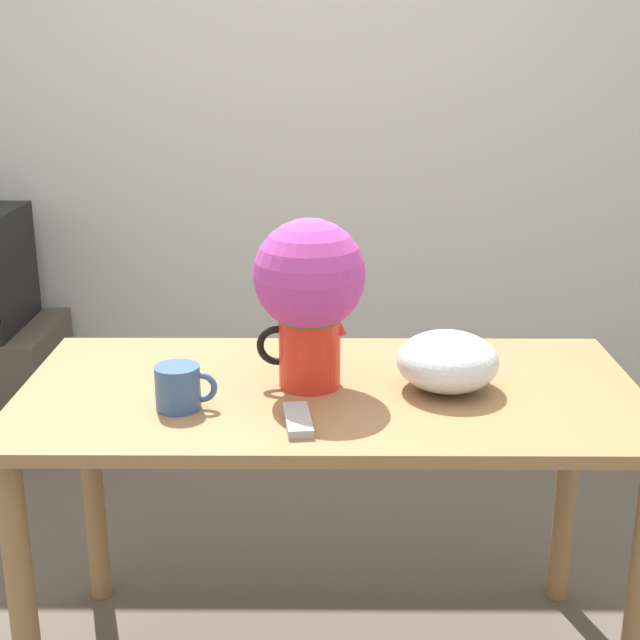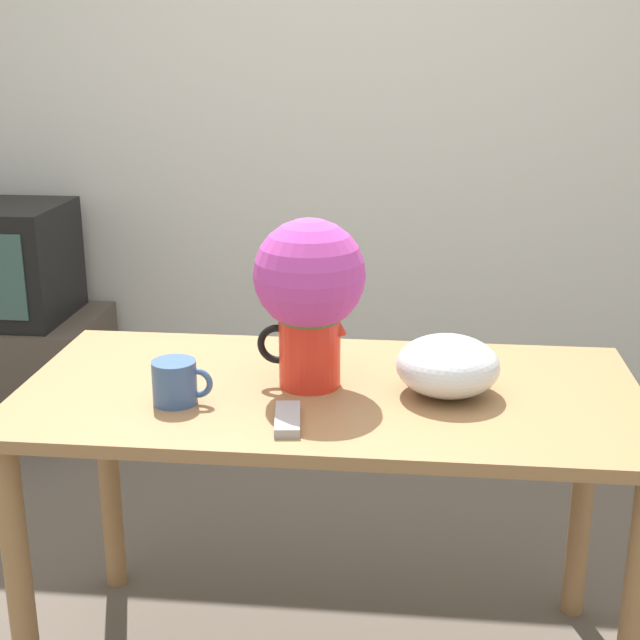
{
  "view_description": "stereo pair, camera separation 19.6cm",
  "coord_description": "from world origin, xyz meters",
  "px_view_note": "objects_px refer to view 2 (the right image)",
  "views": [
    {
      "loc": [
        0.08,
        -1.83,
        1.56
      ],
      "look_at": [
        0.07,
        0.13,
        0.94
      ],
      "focal_mm": 50.0,
      "sensor_mm": 36.0,
      "label": 1
    },
    {
      "loc": [
        0.27,
        -1.82,
        1.56
      ],
      "look_at": [
        0.07,
        0.13,
        0.94
      ],
      "focal_mm": 50.0,
      "sensor_mm": 36.0,
      "label": 2
    }
  ],
  "objects_px": {
    "coffee_mug": "(176,382)",
    "tv_set": "(1,262)",
    "flower_vase": "(309,290)",
    "white_bowl": "(448,366)"
  },
  "relations": [
    {
      "from": "white_bowl",
      "to": "coffee_mug",
      "type": "bearing_deg",
      "value": -168.8
    },
    {
      "from": "flower_vase",
      "to": "coffee_mug",
      "type": "height_order",
      "value": "flower_vase"
    },
    {
      "from": "white_bowl",
      "to": "tv_set",
      "type": "height_order",
      "value": "tv_set"
    },
    {
      "from": "coffee_mug",
      "to": "tv_set",
      "type": "distance_m",
      "value": 1.92
    },
    {
      "from": "coffee_mug",
      "to": "tv_set",
      "type": "xyz_separation_m",
      "value": [
        -1.14,
        1.54,
        -0.13
      ]
    },
    {
      "from": "coffee_mug",
      "to": "flower_vase",
      "type": "bearing_deg",
      "value": 26.29
    },
    {
      "from": "coffee_mug",
      "to": "white_bowl",
      "type": "relative_size",
      "value": 0.58
    },
    {
      "from": "flower_vase",
      "to": "white_bowl",
      "type": "relative_size",
      "value": 1.68
    },
    {
      "from": "flower_vase",
      "to": "tv_set",
      "type": "height_order",
      "value": "flower_vase"
    },
    {
      "from": "white_bowl",
      "to": "tv_set",
      "type": "distance_m",
      "value": 2.25
    }
  ]
}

